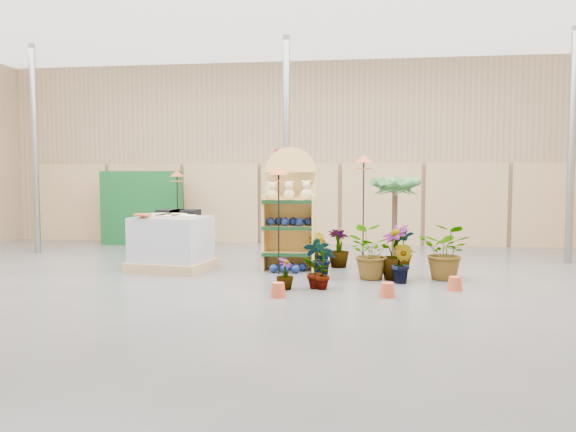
% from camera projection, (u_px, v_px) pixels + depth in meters
% --- Properties ---
extents(room, '(15.20, 12.10, 4.70)m').
position_uv_depth(room, '(264.00, 142.00, 8.86)').
color(room, '#4F4F4F').
rests_on(room, ground).
extents(display_shelf, '(0.95, 0.62, 2.20)m').
position_uv_depth(display_shelf, '(290.00, 213.00, 10.10)').
color(display_shelf, '#DFB660').
rests_on(display_shelf, ground).
extents(teddy_bears, '(0.81, 0.21, 0.34)m').
position_uv_depth(teddy_bears, '(290.00, 192.00, 9.97)').
color(teddy_bears, beige).
rests_on(teddy_bears, display_shelf).
extents(gazing_balls_shelf, '(0.81, 0.28, 0.15)m').
position_uv_depth(gazing_balls_shelf, '(289.00, 222.00, 9.99)').
color(gazing_balls_shelf, navy).
rests_on(gazing_balls_shelf, display_shelf).
extents(gazing_balls_floor, '(0.63, 0.39, 0.15)m').
position_uv_depth(gazing_balls_floor, '(288.00, 268.00, 9.80)').
color(gazing_balls_floor, navy).
rests_on(gazing_balls_floor, ground).
extents(pallet_stack, '(1.50, 1.31, 1.00)m').
position_uv_depth(pallet_stack, '(172.00, 243.00, 10.00)').
color(pallet_stack, tan).
rests_on(pallet_stack, ground).
extents(charcoal_planters, '(0.80, 0.50, 1.00)m').
position_uv_depth(charcoal_planters, '(179.00, 234.00, 11.35)').
color(charcoal_planters, black).
rests_on(charcoal_planters, ground).
extents(trellis_stock, '(2.00, 0.30, 1.80)m').
position_uv_depth(trellis_stock, '(142.00, 208.00, 13.69)').
color(trellis_stock, '#115221').
rests_on(trellis_stock, ground).
extents(offer_sign, '(0.50, 0.08, 2.20)m').
position_uv_depth(offer_sign, '(288.00, 182.00, 10.93)').
color(offer_sign, gray).
rests_on(offer_sign, ground).
extents(bird_table_front, '(0.34, 0.34, 1.84)m').
position_uv_depth(bird_table_front, '(279.00, 174.00, 9.48)').
color(bird_table_front, black).
rests_on(bird_table_front, ground).
extents(bird_table_right, '(0.34, 0.34, 2.05)m').
position_uv_depth(bird_table_right, '(364.00, 163.00, 9.96)').
color(bird_table_right, black).
rests_on(bird_table_right, ground).
extents(bird_table_back, '(0.34, 0.34, 1.81)m').
position_uv_depth(bird_table_back, '(177.00, 176.00, 12.73)').
color(bird_table_back, black).
rests_on(bird_table_back, ground).
extents(palm, '(0.70, 0.70, 1.75)m').
position_uv_depth(palm, '(395.00, 186.00, 10.29)').
color(palm, '#4B3224').
rests_on(palm, ground).
extents(potted_plant_0, '(0.47, 0.40, 0.77)m').
position_uv_depth(potted_plant_0, '(316.00, 263.00, 8.34)').
color(potted_plant_0, '#377838').
rests_on(potted_plant_0, ground).
extents(potted_plant_1, '(0.45, 0.48, 0.69)m').
position_uv_depth(potted_plant_1, '(322.00, 258.00, 9.08)').
color(potted_plant_1, '#377838').
rests_on(potted_plant_1, ground).
extents(potted_plant_2, '(0.97, 0.91, 0.87)m').
position_uv_depth(potted_plant_2, '(369.00, 253.00, 9.10)').
color(potted_plant_2, '#377838').
rests_on(potted_plant_2, ground).
extents(potted_plant_3, '(0.69, 0.69, 0.89)m').
position_uv_depth(potted_plant_3, '(395.00, 252.00, 9.06)').
color(potted_plant_3, '#377838').
rests_on(potted_plant_3, ground).
extents(potted_plant_4, '(0.48, 0.42, 0.77)m').
position_uv_depth(potted_plant_4, '(403.00, 249.00, 9.94)').
color(potted_plant_4, '#377838').
rests_on(potted_plant_4, ground).
extents(potted_plant_5, '(0.42, 0.36, 0.67)m').
position_uv_depth(potted_plant_5, '(319.00, 251.00, 10.00)').
color(potted_plant_5, '#377838').
rests_on(potted_plant_5, ground).
extents(potted_plant_7, '(0.33, 0.33, 0.47)m').
position_uv_depth(potted_plant_7, '(285.00, 274.00, 8.28)').
color(potted_plant_7, '#377838').
rests_on(potted_plant_7, ground).
extents(potted_plant_8, '(0.45, 0.41, 0.71)m').
position_uv_depth(potted_plant_8, '(323.00, 266.00, 8.26)').
color(potted_plant_8, '#377838').
rests_on(potted_plant_8, ground).
extents(potted_plant_9, '(0.45, 0.44, 0.63)m').
position_uv_depth(potted_plant_9, '(402.00, 263.00, 8.73)').
color(potted_plant_9, '#377838').
rests_on(potted_plant_9, ground).
extents(potted_plant_10, '(1.06, 1.02, 0.91)m').
position_uv_depth(potted_plant_10, '(447.00, 252.00, 9.05)').
color(potted_plant_10, '#377838').
rests_on(potted_plant_10, ground).
extents(potted_plant_11, '(0.49, 0.49, 0.72)m').
position_uv_depth(potted_plant_11, '(339.00, 248.00, 10.31)').
color(potted_plant_11, '#377838').
rests_on(potted_plant_11, ground).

